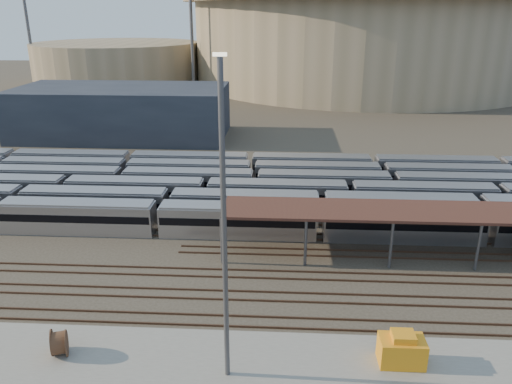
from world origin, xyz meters
name	(u,v)px	position (x,y,z in m)	size (l,w,h in m)	color
ground	(300,271)	(0.00, 0.00, 0.00)	(420.00, 420.00, 0.00)	#383026
apron	(236,369)	(-5.00, -15.00, 0.10)	(50.00, 9.00, 0.20)	gray
subway_trains	(288,191)	(-1.14, 18.50, 1.80)	(125.81, 23.90, 3.60)	#A3A3A8
empty_tracks	(301,297)	(0.00, -5.00, 0.09)	(170.00, 9.62, 0.18)	#4C3323
stadium	(363,34)	(25.00, 140.00, 16.47)	(124.00, 124.00, 32.50)	gray
secondary_arena	(118,63)	(-60.00, 130.00, 7.00)	(56.00, 56.00, 14.00)	gray
service_building	(122,112)	(-35.00, 55.00, 5.00)	(42.00, 20.00, 10.00)	#1E232D
floodlight_0	(191,24)	(-30.00, 110.00, 20.65)	(4.00, 1.00, 38.40)	#4E4E53
floodlight_1	(27,22)	(-85.00, 120.00, 20.65)	(4.00, 1.00, 38.40)	#4E4E53
floodlight_3	(265,20)	(-10.00, 160.00, 20.65)	(4.00, 1.00, 38.40)	#4E4E53
cable_reel_east	(59,343)	(-18.44, -14.18, 1.22)	(2.04, 2.04, 1.13)	brown
yard_light_pole	(224,231)	(-5.55, -15.63, 11.45)	(0.81, 0.36, 22.33)	#4E4E53
yellow_equipment	(402,351)	(7.11, -13.68, 1.23)	(3.30, 2.06, 2.06)	orange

